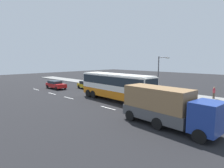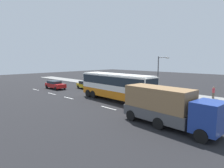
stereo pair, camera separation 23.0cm
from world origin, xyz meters
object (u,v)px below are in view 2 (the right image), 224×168
object	(u,v)px
cargo_truck	(167,106)
car_yellow_taxi	(86,85)
street_lamp	(159,72)
coach_bus	(116,84)
pedestrian_at_crossing	(138,85)
pedestrian_near_curb	(213,92)
car_red_compact	(55,85)

from	to	relation	value
cargo_truck	car_yellow_taxi	size ratio (longest dim) A/B	1.82
car_yellow_taxi	street_lamp	distance (m)	13.96
coach_bus	cargo_truck	size ratio (longest dim) A/B	1.44
cargo_truck	pedestrian_at_crossing	bearing A→B (deg)	138.27
pedestrian_at_crossing	coach_bus	bearing A→B (deg)	-117.04
car_yellow_taxi	cargo_truck	bearing A→B (deg)	-13.25
cargo_truck	street_lamp	xyz separation A→B (m)	(-7.95, 12.16, 1.86)
street_lamp	pedestrian_at_crossing	bearing A→B (deg)	175.93
car_yellow_taxi	pedestrian_near_curb	distance (m)	21.26
coach_bus	cargo_truck	bearing A→B (deg)	-20.34
pedestrian_near_curb	car_yellow_taxi	bearing A→B (deg)	-66.63
car_yellow_taxi	pedestrian_near_curb	world-z (taller)	pedestrian_near_curb
car_red_compact	pedestrian_near_curb	world-z (taller)	pedestrian_near_curb
pedestrian_near_curb	pedestrian_at_crossing	bearing A→B (deg)	-75.07
coach_bus	car_yellow_taxi	bearing A→B (deg)	164.76
coach_bus	pedestrian_near_curb	xyz separation A→B (m)	(9.09, 10.03, -1.15)
car_yellow_taxi	car_red_compact	bearing A→B (deg)	-129.67
pedestrian_near_curb	pedestrian_at_crossing	size ratio (longest dim) A/B	0.92
car_yellow_taxi	pedestrian_near_curb	size ratio (longest dim) A/B	2.74
coach_bus	car_red_compact	bearing A→B (deg)	-175.78
car_yellow_taxi	car_red_compact	distance (m)	5.91
car_yellow_taxi	street_lamp	bearing A→B (deg)	25.42
pedestrian_at_crossing	pedestrian_near_curb	bearing A→B (deg)	-35.07
coach_bus	car_red_compact	world-z (taller)	coach_bus
coach_bus	pedestrian_at_crossing	world-z (taller)	coach_bus
coach_bus	street_lamp	size ratio (longest dim) A/B	2.02
coach_bus	cargo_truck	distance (m)	10.66
cargo_truck	car_yellow_taxi	distance (m)	22.45
street_lamp	cargo_truck	bearing A→B (deg)	-56.83
coach_bus	pedestrian_at_crossing	bearing A→B (deg)	109.98
coach_bus	car_red_compact	distance (m)	15.61
car_red_compact	pedestrian_near_curb	xyz separation A→B (m)	(24.63, 10.32, 0.29)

